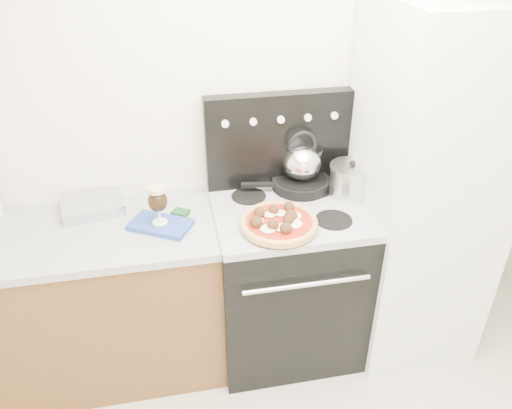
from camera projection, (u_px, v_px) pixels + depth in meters
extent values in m
cube|color=#EFE7CA|center=(261.00, 123.00, 2.58)|extent=(3.50, 0.01, 2.50)
cube|color=brown|center=(79.00, 307.00, 2.59)|extent=(1.45, 0.60, 0.86)
cube|color=#A6A6A6|center=(61.00, 236.00, 2.35)|extent=(1.48, 0.63, 0.04)
cube|color=black|center=(286.00, 282.00, 2.74)|extent=(0.76, 0.65, 0.88)
cube|color=#ADADB2|center=(289.00, 211.00, 2.50)|extent=(0.76, 0.65, 0.04)
cube|color=black|center=(278.00, 140.00, 2.59)|extent=(0.76, 0.08, 0.50)
cube|color=silver|center=(422.00, 192.00, 2.57)|extent=(0.64, 0.68, 1.90)
cube|color=white|center=(93.00, 206.00, 2.49)|extent=(0.33, 0.26, 0.06)
cube|color=#2645A3|center=(161.00, 225.00, 2.38)|extent=(0.33, 0.28, 0.02)
cylinder|color=black|center=(279.00, 227.00, 2.34)|extent=(0.44, 0.44, 0.01)
cylinder|color=black|center=(301.00, 183.00, 2.65)|extent=(0.35, 0.35, 0.05)
cylinder|color=silver|center=(351.00, 181.00, 2.57)|extent=(0.24, 0.24, 0.16)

